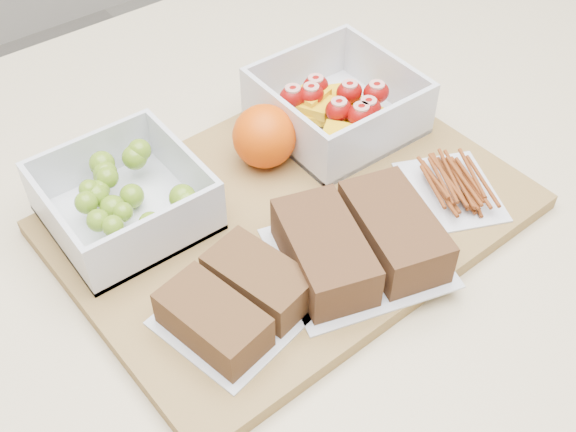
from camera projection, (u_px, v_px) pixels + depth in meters
name	position (u px, v px, depth m)	size (l,w,h in m)	color
cutting_board	(292.00, 215.00, 0.69)	(0.42, 0.30, 0.02)	olive
grape_container	(125.00, 198.00, 0.66)	(0.13, 0.13, 0.06)	silver
fruit_container	(337.00, 107.00, 0.76)	(0.14, 0.14, 0.06)	silver
orange	(264.00, 136.00, 0.71)	(0.06, 0.06, 0.06)	#E84F05
sandwich_bag_left	(237.00, 301.00, 0.59)	(0.14, 0.13, 0.04)	silver
sandwich_bag_center	(359.00, 242.00, 0.63)	(0.17, 0.16, 0.04)	silver
pretzel_bag	(452.00, 184.00, 0.69)	(0.12, 0.13, 0.02)	silver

